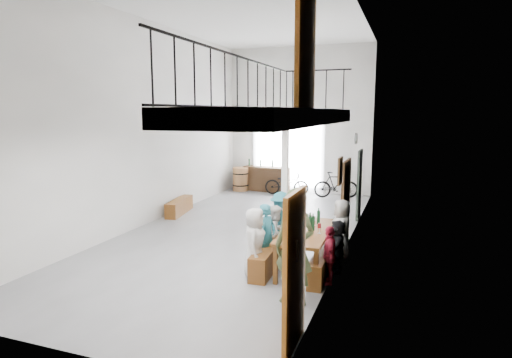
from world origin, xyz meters
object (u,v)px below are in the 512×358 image
at_px(bench_inner, 271,254).
at_px(oak_barrel, 240,179).
at_px(tasting_table, 306,234).
at_px(side_bench, 179,206).
at_px(serving_counter, 266,179).
at_px(host_standing, 294,247).
at_px(bicycle_near, 287,183).

height_order(bench_inner, oak_barrel, oak_barrel).
distance_m(tasting_table, bench_inner, 0.85).
bearing_deg(bench_inner, side_bench, 137.76).
bearing_deg(tasting_table, oak_barrel, 119.02).
distance_m(serving_counter, host_standing, 9.94).
relative_size(tasting_table, bench_inner, 1.04).
xyz_separation_m(tasting_table, bicycle_near, (-2.42, 7.22, -0.27)).
xyz_separation_m(bench_inner, host_standing, (0.87, -1.50, 0.71)).
xyz_separation_m(serving_counter, bicycle_near, (0.96, -0.48, -0.04)).
relative_size(host_standing, bicycle_near, 1.15).
distance_m(oak_barrel, host_standing, 10.10).
height_order(side_bench, bicycle_near, bicycle_near).
height_order(tasting_table, side_bench, tasting_table).
relative_size(bench_inner, bicycle_near, 1.25).
height_order(tasting_table, serving_counter, serving_counter).
bearing_deg(oak_barrel, serving_counter, 14.32).
distance_m(bench_inner, side_bench, 5.20).
distance_m(bench_inner, host_standing, 1.87).
distance_m(bench_inner, oak_barrel, 8.37).
bearing_deg(serving_counter, oak_barrel, -158.25).
bearing_deg(side_bench, host_standing, -44.73).
bearing_deg(side_bench, bench_inner, -39.69).
relative_size(bench_inner, side_bench, 1.31).
xyz_separation_m(side_bench, host_standing, (4.87, -4.82, 0.72)).
height_order(bench_inner, serving_counter, serving_counter).
relative_size(tasting_table, oak_barrel, 2.34).
distance_m(tasting_table, oak_barrel, 8.64).
relative_size(side_bench, oak_barrel, 1.71).
bearing_deg(oak_barrel, bench_inner, -63.99).
distance_m(side_bench, bicycle_near, 4.58).
relative_size(side_bench, host_standing, 0.83).
bearing_deg(host_standing, serving_counter, 127.53).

